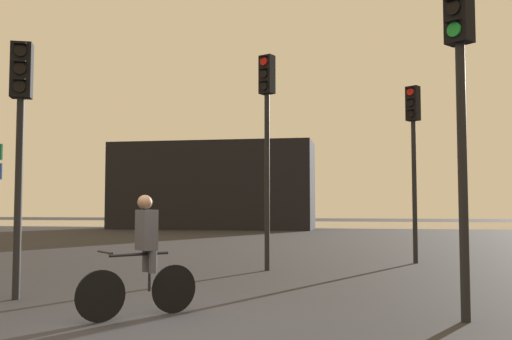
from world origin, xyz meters
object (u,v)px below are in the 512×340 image
traffic_light_far_right (413,140)px  cyclist (144,255)px  traffic_light_near_right (460,79)px  distant_building (212,186)px  traffic_light_center (267,121)px  traffic_light_near_left (20,119)px

traffic_light_far_right → cyclist: size_ratio=2.83×
traffic_light_near_right → distant_building: bearing=-29.7°
traffic_light_center → traffic_light_near_left: bearing=80.5°
traffic_light_near_right → traffic_light_near_left: 6.68m
distant_building → traffic_light_near_right: (10.44, -27.45, 0.40)m
distant_building → traffic_light_near_right: 29.37m
distant_building → traffic_light_center: size_ratio=2.56×
cyclist → traffic_light_near_left: bearing=21.9°
traffic_light_near_right → cyclist: 4.77m
traffic_light_center → traffic_light_far_right: size_ratio=1.08×
traffic_light_near_right → traffic_light_near_left: traffic_light_near_right is taller
traffic_light_center → cyclist: 6.25m
traffic_light_near_right → traffic_light_far_right: bearing=-51.3°
traffic_light_near_left → cyclist: bearing=137.3°
traffic_light_near_right → cyclist: (-4.16, -0.41, -2.30)m
traffic_light_far_right → traffic_light_near_left: size_ratio=1.12×
traffic_light_center → distant_building: bearing=-46.9°
traffic_light_near_right → traffic_light_far_right: size_ratio=0.98×
distant_building → traffic_light_center: 23.34m
distant_building → traffic_light_far_right: bearing=-62.1°
distant_building → traffic_light_near_right: bearing=-69.2°
traffic_light_near_left → traffic_light_center: bearing=-146.3°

